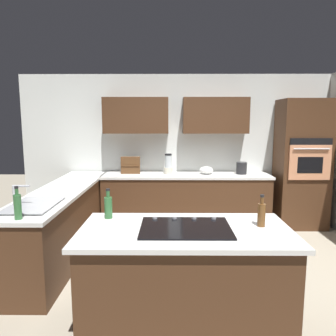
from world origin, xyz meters
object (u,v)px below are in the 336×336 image
Objects in this scene: sink_unit at (33,205)px; dish_soap_bottle at (18,206)px; second_bottle at (261,214)px; blender at (168,165)px; oil_bottle at (108,207)px; cooktop at (185,227)px; mixing_bowl at (206,170)px; wall_oven at (302,164)px; kettle at (242,168)px; spice_rack at (131,165)px.

sink_unit is 0.47m from dish_soap_bottle.
sink_unit is 2.52× the size of second_bottle.
blender reaches higher than oil_bottle.
blender is at bearing -124.07° from sink_unit.
cooktop is at bearing 5.19° from second_bottle.
wall_oven is at bearing 178.33° from mixing_bowl.
oil_bottle reaches higher than cooktop.
dish_soap_bottle is at bearing -4.80° from second_bottle.
cooktop is 3.01m from kettle.
sink_unit is 2.02× the size of blender.
mixing_bowl is (-0.49, -2.81, 0.06)m from cooktop.
second_bottle is (0.43, 2.75, 0.01)m from kettle.
second_bottle is at bearing 175.20° from dish_soap_bottle.
oil_bottle is (2.79, 2.48, -0.07)m from wall_oven.
spice_rack is at bearing -109.91° from sink_unit.
dish_soap_bottle is 0.83m from oil_bottle.
oil_bottle is at bearing 92.43° from spice_rack.
second_bottle is (-2.25, 0.63, 0.09)m from sink_unit.
kettle is at bearing -125.36° from oil_bottle.
cooktop is 0.77m from oil_bottle.
blender reaches higher than mixing_bowl.
cooktop is at bearing 93.35° from blender.
dish_soap_bottle is (1.37, 2.56, -0.02)m from blender.
kettle is 3.10m from oil_bottle.
wall_oven is 2.90m from spice_rack.
mixing_bowl is 2.75m from second_bottle.
sink_unit is 1.74m from cooktop.
kettle is at bearing 180.00° from mixing_bowl.
wall_oven is 4.22m from sink_unit.
spice_rack reaches higher than kettle.
dish_soap_bottle is (2.62, 2.56, 0.02)m from kettle.
sink_unit is 2.34m from second_bottle.
mixing_bowl is 0.84× the size of second_bottle.
dish_soap_bottle is (2.02, 2.56, 0.06)m from mixing_bowl.
dish_soap_bottle is at bearing 61.87° from blender.
mixing_bowl is at bearing -115.26° from oil_bottle.
sink_unit is 2.29m from spice_rack.
mixing_bowl is at bearing -99.82° from cooktop.
spice_rack reaches higher than sink_unit.
kettle is 0.65× the size of dish_soap_bottle.
blender reaches higher than dish_soap_bottle.
spice_rack is 1.16× the size of second_bottle.
mixing_bowl is 0.83× the size of oil_bottle.
wall_oven is 6.70× the size of spice_rack.
blender is at bearing -102.10° from oil_bottle.
kettle is at bearing -98.89° from second_bottle.
second_bottle is (-0.66, -0.06, 0.10)m from cooktop.
mixing_bowl is at bearing 0.00° from kettle.
dish_soap_bottle is 2.20m from second_bottle.
sink_unit is (3.68, 2.07, -0.16)m from wall_oven.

